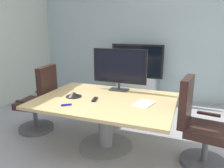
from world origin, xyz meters
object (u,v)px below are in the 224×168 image
(wall_display_unit, at_px, (137,81))
(office_chair_right, at_px, (198,129))
(conference_table, at_px, (106,111))
(office_chair_left, at_px, (39,104))
(remote_control, at_px, (95,99))
(conference_phone, at_px, (74,95))
(tv_monitor, at_px, (119,67))

(wall_display_unit, bearing_deg, office_chair_right, -58.66)
(conference_table, xyz_separation_m, office_chair_left, (-1.20, 0.10, -0.09))
(wall_display_unit, bearing_deg, remote_control, -89.93)
(conference_table, bearing_deg, conference_phone, -172.42)
(conference_table, height_order, conference_phone, conference_phone)
(conference_table, bearing_deg, office_chair_right, 2.41)
(wall_display_unit, height_order, conference_phone, wall_display_unit)
(conference_table, xyz_separation_m, tv_monitor, (0.03, 0.49, 0.53))
(tv_monitor, relative_size, conference_phone, 3.82)
(office_chair_left, relative_size, remote_control, 6.41)
(wall_display_unit, xyz_separation_m, remote_control, (0.00, -2.32, 0.29))
(tv_monitor, bearing_deg, wall_display_unit, 95.11)
(conference_table, xyz_separation_m, office_chair_right, (1.20, 0.05, -0.09))
(conference_phone, bearing_deg, remote_control, -4.82)
(tv_monitor, distance_m, conference_phone, 0.80)
(office_chair_left, bearing_deg, office_chair_right, 82.80)
(office_chair_left, bearing_deg, conference_phone, 71.88)
(conference_table, distance_m, tv_monitor, 0.72)
(office_chair_right, height_order, wall_display_unit, wall_display_unit)
(office_chair_right, xyz_separation_m, conference_phone, (-1.66, -0.11, 0.30))
(conference_table, relative_size, conference_phone, 8.34)
(wall_display_unit, bearing_deg, office_chair_left, -116.83)
(tv_monitor, bearing_deg, office_chair_left, -162.54)
(office_chair_right, bearing_deg, conference_table, 100.82)
(office_chair_left, distance_m, office_chair_right, 2.41)
(conference_table, relative_size, remote_control, 10.80)
(office_chair_left, height_order, remote_control, office_chair_left)
(office_chair_right, relative_size, wall_display_unit, 0.83)
(conference_phone, relative_size, remote_control, 1.29)
(conference_table, distance_m, office_chair_right, 1.21)
(office_chair_left, relative_size, office_chair_right, 1.00)
(tv_monitor, xyz_separation_m, conference_phone, (-0.49, -0.55, -0.33))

